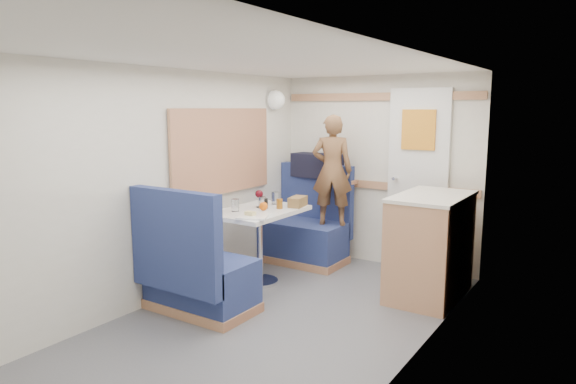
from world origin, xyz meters
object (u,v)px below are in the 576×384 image
Objects in this scene: person at (332,170)px; tumbler_right at (262,202)px; galley_counter at (430,245)px; beer_glass at (280,204)px; tumbler_left at (235,205)px; pepper_grinder at (266,203)px; dome_light at (276,100)px; tumbler_mid at (275,198)px; duffel_bag at (317,165)px; orange_fruit at (263,206)px; bread_loaf at (298,202)px; tray at (254,216)px; wine_glass at (259,195)px; dinette_table at (259,225)px; bench_far at (306,234)px; bench_near at (196,277)px; cheese_block at (250,213)px.

person is 10.41× the size of tumbler_right.
beer_glass is (-1.33, -0.41, 0.30)m from galley_counter.
pepper_grinder is (0.15, 0.27, -0.01)m from tumbler_left.
dome_light is 0.22× the size of galley_counter.
beer_glass is (-0.17, -0.73, -0.26)m from person.
tumbler_mid is 0.24m from beer_glass.
galley_counter is 9.73× the size of beer_glass.
orange_fruit is (0.14, -1.21, -0.25)m from duffel_bag.
bread_loaf is at bearing 51.90° from pepper_grinder.
person is (0.70, 0.02, -0.73)m from dome_light.
person is (-1.16, 0.32, 0.56)m from galley_counter.
wine_glass is at bearing 120.60° from tray.
tumbler_left is (-1.59, -0.74, 0.31)m from galley_counter.
pepper_grinder reaches higher than bread_loaf.
person is 2.10× the size of duffel_bag.
duffel_bag is at bearing 92.61° from pepper_grinder.
tumbler_right is 1.14× the size of pepper_grinder.
duffel_bag reaches higher than galley_counter.
orange_fruit is (0.51, -0.94, -0.97)m from dome_light.
dinette_table is 0.88× the size of bench_far.
bench_far and bench_near have the same top height.
cheese_block is (0.14, 0.55, 0.45)m from bench_near.
bread_loaf is at bearing 76.39° from orange_fruit.
dome_light is at bearing 126.80° from beer_glass.
tumbler_right is at bearing -132.18° from bread_loaf.
dinette_table is 0.90m from bench_far.
duffel_bag is 1.64× the size of tray.
cheese_block is at bearing -97.33° from bread_loaf.
dinette_table is 0.39m from cheese_block.
bread_loaf is at bearing -67.33° from duffel_bag.
bench_near is 9.51× the size of tumbler_right.
dinette_table is 10.06× the size of cheese_block.
dome_light is 1.01m from person.
tumbler_right is 1.17× the size of beer_glass.
person is at bearing 79.89° from bench_near.
tumbler_left is 1.24× the size of beer_glass.
person is 14.38× the size of orange_fruit.
dome_light is 0.88× the size of bread_loaf.
tumbler_left is at bearing -158.27° from orange_fruit.
bread_loaf is at bearing 56.13° from tumbler_left.
bench_near is at bearing -104.52° from cheese_block.
dome_light is at bearing 115.89° from tray.
beer_glass is at bearing 28.86° from pepper_grinder.
duffel_bag is at bearing 90.50° from tumbler_right.
duffel_bag is 5.66× the size of pepper_grinder.
dinette_table is at bearing -135.04° from beer_glass.
duffel_bag reaches higher than tray.
wine_glass is at bearing 123.91° from dinette_table.
tumbler_mid is (-0.19, 0.59, 0.05)m from tray.
orange_fruit is at bearing -103.61° from bread_loaf.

